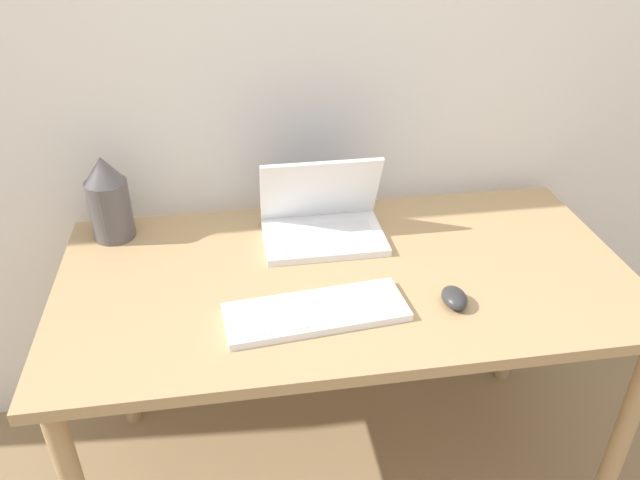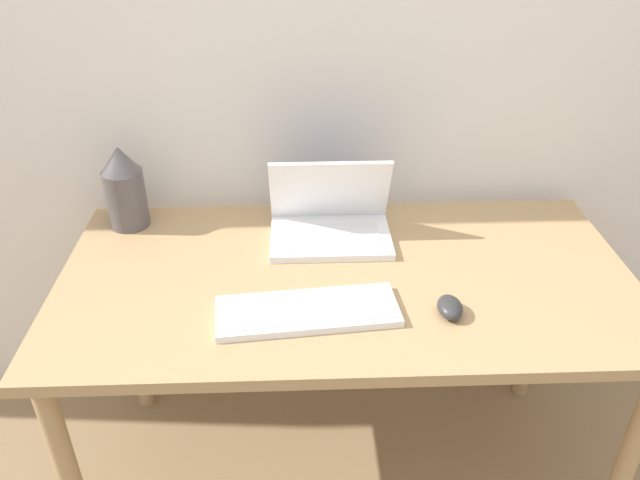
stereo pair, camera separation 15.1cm
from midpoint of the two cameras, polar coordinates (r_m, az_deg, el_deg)
wall_back at (r=1.76m, az=4.30°, el=18.89°), size 6.00×0.05×2.50m
desk at (r=1.61m, az=5.05°, el=-5.64°), size 1.44×0.73×0.74m
laptop at (r=1.69m, az=3.49°, el=1.73°), size 0.32×0.23×0.23m
keyboard at (r=1.42m, az=1.89°, el=-6.63°), size 0.43×0.19×0.02m
mouse at (r=1.47m, az=14.72°, el=-6.08°), size 0.06×0.08×0.04m
vase at (r=1.77m, az=-15.17°, el=4.56°), size 0.11×0.11×0.24m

